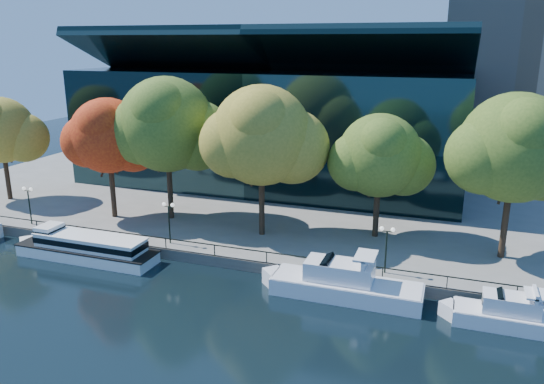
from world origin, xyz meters
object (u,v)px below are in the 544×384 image
at_px(tree_5, 517,150).
at_px(tree_3, 263,138).
at_px(tree_4, 381,158).
at_px(tree_0, 2,132).
at_px(tour_boat, 83,246).
at_px(lamp_1, 169,213).
at_px(lamp_2, 387,239).
at_px(cruiser_near, 340,282).
at_px(lamp_0, 28,197).
at_px(cruiser_far, 510,314).
at_px(tree_2, 168,127).
at_px(tree_1, 109,137).

bearing_deg(tree_5, tree_3, -175.77).
bearing_deg(tree_4, tree_5, -7.90).
relative_size(tree_0, tree_5, 0.85).
xyz_separation_m(tour_boat, lamp_1, (6.95, 3.89, 2.76)).
bearing_deg(tree_4, lamp_2, -76.92).
relative_size(tree_0, lamp_1, 3.07).
bearing_deg(cruiser_near, lamp_2, 48.76).
relative_size(tree_5, lamp_0, 3.62).
relative_size(cruiser_far, tree_0, 0.76).
bearing_deg(lamp_2, cruiser_near, -131.24).
bearing_deg(cruiser_near, tour_boat, -179.01).
bearing_deg(tree_3, tree_2, 172.22).
bearing_deg(lamp_2, tree_5, 35.50).
distance_m(tour_boat, tree_1, 12.70).
distance_m(tour_boat, tree_3, 19.62).
distance_m(tour_boat, tree_5, 39.46).
bearing_deg(lamp_0, tree_5, 8.33).
bearing_deg(lamp_2, tree_4, 103.08).
height_order(tree_1, tree_3, tree_3).
relative_size(cruiser_near, lamp_0, 3.26).
height_order(tree_0, tree_3, tree_3).
distance_m(tree_2, lamp_0, 16.30).
bearing_deg(cruiser_far, lamp_0, 174.87).
distance_m(lamp_0, lamp_2, 36.89).
bearing_deg(lamp_0, tree_0, 144.85).
bearing_deg(cruiser_far, tree_3, 157.08).
height_order(tour_boat, cruiser_near, cruiser_near).
height_order(tree_0, lamp_0, tree_0).
distance_m(tree_0, tree_3, 33.56).
bearing_deg(tree_5, tree_0, -179.74).
distance_m(cruiser_far, lamp_1, 30.06).
distance_m(lamp_1, lamp_2, 20.29).
bearing_deg(lamp_0, cruiser_far, -5.13).
bearing_deg(tree_1, tree_2, 14.88).
distance_m(tree_1, lamp_0, 10.35).
distance_m(tree_5, lamp_0, 47.40).
bearing_deg(tour_boat, cruiser_far, -0.41).
xyz_separation_m(cruiser_far, tree_3, (-22.02, 9.31, 9.79)).
relative_size(tree_0, tree_2, 0.81).
height_order(tree_4, lamp_2, tree_4).
height_order(cruiser_near, cruiser_far, cruiser_near).
relative_size(tree_3, tree_5, 1.01).
bearing_deg(lamp_0, tree_2, 27.03).
distance_m(tree_0, lamp_2, 46.95).
xyz_separation_m(tree_0, lamp_0, (9.29, -6.54, -5.33)).
relative_size(tree_2, tree_4, 1.25).
height_order(tree_3, lamp_2, tree_3).
height_order(lamp_1, lamp_2, same).
bearing_deg(tree_5, tree_2, -179.79).
height_order(tree_2, tree_5, tree_2).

